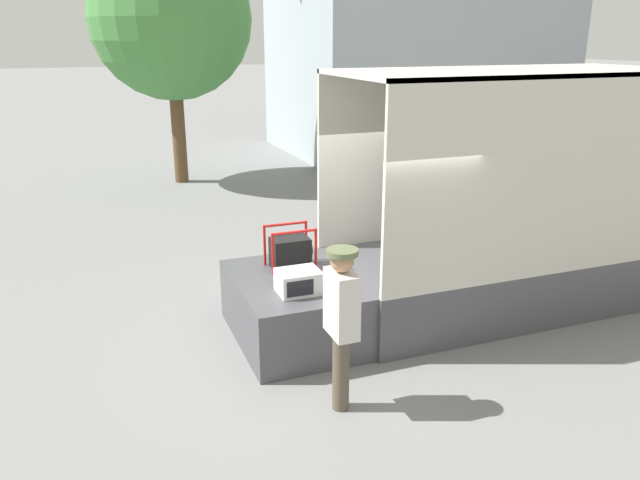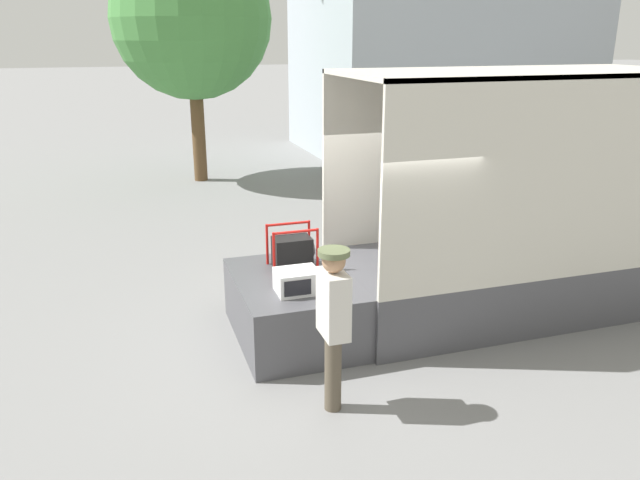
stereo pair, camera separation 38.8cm
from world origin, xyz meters
TOP-DOWN VIEW (x-y plane):
  - ground_plane at (0.00, 0.00)m, footprint 160.00×160.00m
  - box_truck at (4.11, 0.00)m, footprint 7.04×2.14m
  - tailgate_deck at (-0.74, 0.00)m, footprint 1.49×2.03m
  - microwave at (-0.82, -0.46)m, footprint 0.52×0.43m
  - portable_generator at (-0.63, 0.41)m, footprint 0.63×0.42m
  - worker_person at (-0.81, -1.77)m, footprint 0.33×0.44m
  - street_tree at (-0.65, 9.92)m, footprint 4.11×4.11m

SIDE VIEW (x-z plane):
  - ground_plane at x=0.00m, z-range 0.00..0.00m
  - tailgate_deck at x=-0.74m, z-range 0.00..0.84m
  - microwave at x=-0.82m, z-range 0.84..1.12m
  - box_truck at x=4.11m, z-range -0.70..2.69m
  - portable_generator at x=-0.63m, z-range 0.77..1.34m
  - worker_person at x=-0.81m, z-range 0.22..2.03m
  - street_tree at x=-0.65m, z-range 1.08..7.38m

